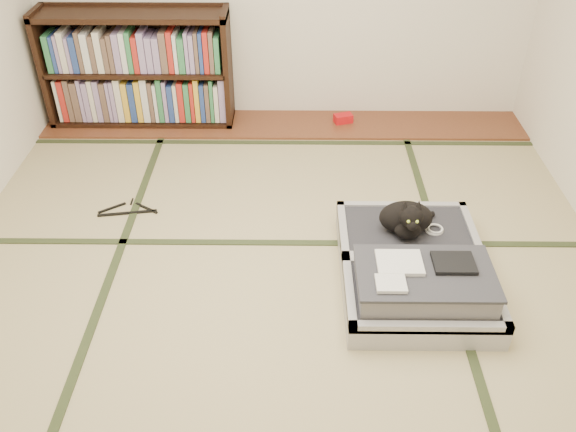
{
  "coord_description": "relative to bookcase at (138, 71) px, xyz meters",
  "views": [
    {
      "loc": [
        0.08,
        -2.62,
        2.41
      ],
      "look_at": [
        0.05,
        0.35,
        0.25
      ],
      "focal_mm": 38.0,
      "sensor_mm": 36.0,
      "label": 1
    }
  ],
  "objects": [
    {
      "name": "cable_coil",
      "position": [
        2.13,
        -1.74,
        -0.28
      ],
      "size": [
        0.11,
        0.11,
        0.03
      ],
      "color": "white",
      "rests_on": "suitcase"
    },
    {
      "name": "red_item",
      "position": [
        1.69,
        -0.04,
        -0.4
      ],
      "size": [
        0.17,
        0.13,
        0.07
      ],
      "primitive_type": "cube",
      "rotation": [
        0.0,
        0.0,
        0.3
      ],
      "color": "red",
      "rests_on": "wood_strip"
    },
    {
      "name": "wood_strip",
      "position": [
        1.19,
        -0.07,
        -0.44
      ],
      "size": [
        4.0,
        0.5,
        0.02
      ],
      "primitive_type": "cube",
      "color": "brown",
      "rests_on": "ground"
    },
    {
      "name": "bookcase",
      "position": [
        0.0,
        0.0,
        0.0
      ],
      "size": [
        1.51,
        0.34,
        0.97
      ],
      "color": "black",
      "rests_on": "wood_strip"
    },
    {
      "name": "cat",
      "position": [
        1.95,
        -1.77,
        -0.18
      ],
      "size": [
        0.37,
        0.37,
        0.3
      ],
      "color": "black",
      "rests_on": "suitcase"
    },
    {
      "name": "floor",
      "position": [
        1.19,
        -2.07,
        -0.45
      ],
      "size": [
        4.5,
        4.5,
        0.0
      ],
      "primitive_type": "plane",
      "color": "tan",
      "rests_on": "ground"
    },
    {
      "name": "suitcase",
      "position": [
        1.97,
        -2.05,
        -0.34
      ],
      "size": [
        0.83,
        1.1,
        0.33
      ],
      "color": "#9F9FA3",
      "rests_on": "floor"
    },
    {
      "name": "room_shell",
      "position": [
        1.19,
        -2.07,
        1.01
      ],
      "size": [
        4.5,
        4.5,
        4.5
      ],
      "color": "white",
      "rests_on": "ground"
    },
    {
      "name": "hanger",
      "position": [
        0.15,
        -1.33,
        -0.44
      ],
      "size": [
        0.41,
        0.21,
        0.01
      ],
      "color": "black",
      "rests_on": "floor"
    },
    {
      "name": "tatami_borders",
      "position": [
        1.19,
        -1.57,
        -0.45
      ],
      "size": [
        4.0,
        4.5,
        0.01
      ],
      "color": "#2D381E",
      "rests_on": "ground"
    }
  ]
}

